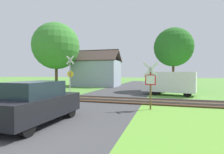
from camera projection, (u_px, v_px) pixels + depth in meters
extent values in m
plane|color=#5B933D|center=(29.00, 133.00, 6.22)|extent=(160.00, 160.00, 0.00)
cube|color=#424244|center=(61.00, 118.00, 8.14)|extent=(6.44, 80.00, 0.01)
cube|color=#422D1E|center=(102.00, 99.00, 13.77)|extent=(60.00, 2.60, 0.10)
cube|color=slate|center=(105.00, 97.00, 14.45)|extent=(60.00, 0.08, 0.12)
cube|color=slate|center=(99.00, 99.00, 13.07)|extent=(60.00, 0.08, 0.12)
cylinder|color=brown|center=(151.00, 88.00, 10.13)|extent=(0.10, 0.10, 2.48)
cube|color=red|center=(150.00, 80.00, 10.06)|extent=(0.60, 0.04, 0.60)
cube|color=white|center=(150.00, 80.00, 10.04)|extent=(0.49, 0.02, 0.49)
cube|color=white|center=(151.00, 70.00, 10.05)|extent=(0.88, 0.04, 0.88)
cube|color=white|center=(151.00, 70.00, 10.05)|extent=(0.88, 0.04, 0.88)
cylinder|color=#9E9EA5|center=(70.00, 76.00, 17.20)|extent=(0.09, 0.09, 3.67)
cube|color=white|center=(70.00, 60.00, 17.22)|extent=(0.88, 0.05, 0.88)
cube|color=white|center=(70.00, 60.00, 17.22)|extent=(0.88, 0.05, 0.88)
cylinder|color=yellow|center=(70.00, 74.00, 17.26)|extent=(0.64, 0.04, 0.64)
cube|color=#99A3B7|center=(97.00, 74.00, 28.67)|extent=(7.11, 5.01, 4.13)
cube|color=#473833|center=(94.00, 55.00, 27.42)|extent=(7.43, 2.89, 2.00)
cube|color=#473833|center=(99.00, 56.00, 29.79)|extent=(7.43, 2.89, 2.00)
cube|color=brown|center=(108.00, 56.00, 28.09)|extent=(0.51, 0.51, 1.10)
cylinder|color=#513823|center=(173.00, 76.00, 21.11)|extent=(0.28, 0.28, 3.51)
sphere|color=#286B23|center=(173.00, 47.00, 21.03)|extent=(4.66, 4.66, 4.66)
cylinder|color=#513823|center=(56.00, 75.00, 25.89)|extent=(0.41, 0.41, 3.57)
sphere|color=#3D8433|center=(56.00, 46.00, 25.79)|extent=(6.85, 6.85, 6.85)
cube|color=white|center=(172.00, 82.00, 16.71)|extent=(4.51, 2.75, 1.90)
cube|color=white|center=(147.00, 86.00, 17.90)|extent=(1.07, 1.91, 0.90)
cube|color=#19232D|center=(151.00, 78.00, 17.70)|extent=(0.38, 1.59, 0.85)
cube|color=navy|center=(174.00, 85.00, 17.56)|extent=(3.69, 0.82, 0.16)
cylinder|color=black|center=(159.00, 90.00, 18.10)|extent=(0.70, 0.32, 0.68)
cylinder|color=black|center=(155.00, 92.00, 16.73)|extent=(0.70, 0.32, 0.68)
cylinder|color=black|center=(189.00, 92.00, 16.74)|extent=(0.70, 0.32, 0.68)
cylinder|color=black|center=(187.00, 93.00, 15.37)|extent=(0.70, 0.32, 0.68)
cube|color=black|center=(39.00, 107.00, 7.27)|extent=(1.74, 4.04, 0.84)
cube|color=#19232D|center=(35.00, 89.00, 7.06)|extent=(1.45, 2.24, 0.64)
cylinder|color=black|center=(71.00, 111.00, 8.36)|extent=(0.20, 0.60, 0.60)
cylinder|color=black|center=(47.00, 109.00, 8.79)|extent=(0.20, 0.60, 0.60)
cylinder|color=black|center=(28.00, 128.00, 5.77)|extent=(0.20, 0.60, 0.60)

